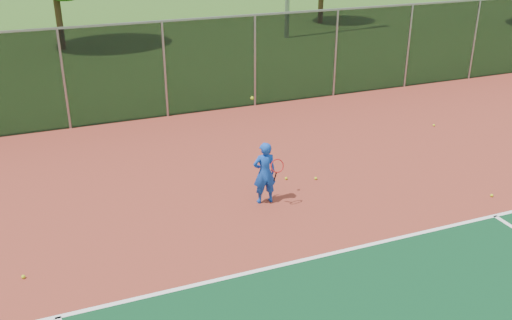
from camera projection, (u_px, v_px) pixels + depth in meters
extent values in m
cube|color=maroon|center=(450.00, 260.00, 10.76)|extent=(30.00, 20.00, 0.02)
cube|color=white|center=(495.00, 216.00, 12.28)|extent=(22.00, 0.10, 0.00)
cube|color=black|center=(255.00, 61.00, 18.65)|extent=(30.00, 0.04, 3.00)
cube|color=gray|center=(255.00, 15.00, 18.05)|extent=(30.00, 0.06, 0.06)
imported|color=#1243B1|center=(264.00, 173.00, 12.60)|extent=(0.55, 0.38, 1.44)
cylinder|color=black|center=(275.00, 177.00, 12.44)|extent=(0.03, 0.15, 0.27)
torus|color=#A51414|center=(277.00, 166.00, 12.23)|extent=(0.30, 0.13, 0.29)
sphere|color=#B8CC17|center=(252.00, 98.00, 11.90)|extent=(0.07, 0.07, 0.07)
sphere|color=#B8CC17|center=(286.00, 178.00, 13.93)|extent=(0.07, 0.07, 0.07)
sphere|color=#B8CC17|center=(492.00, 195.00, 13.10)|extent=(0.07, 0.07, 0.07)
sphere|color=#B8CC17|center=(316.00, 178.00, 13.93)|extent=(0.07, 0.07, 0.07)
sphere|color=#B8CC17|center=(23.00, 277.00, 10.20)|extent=(0.07, 0.07, 0.07)
sphere|color=#B8CC17|center=(434.00, 125.00, 17.37)|extent=(0.07, 0.07, 0.07)
cylinder|color=#372214|center=(59.00, 18.00, 26.55)|extent=(0.30, 0.30, 2.88)
cylinder|color=#372214|center=(321.00, 6.00, 32.94)|extent=(0.30, 0.30, 1.97)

